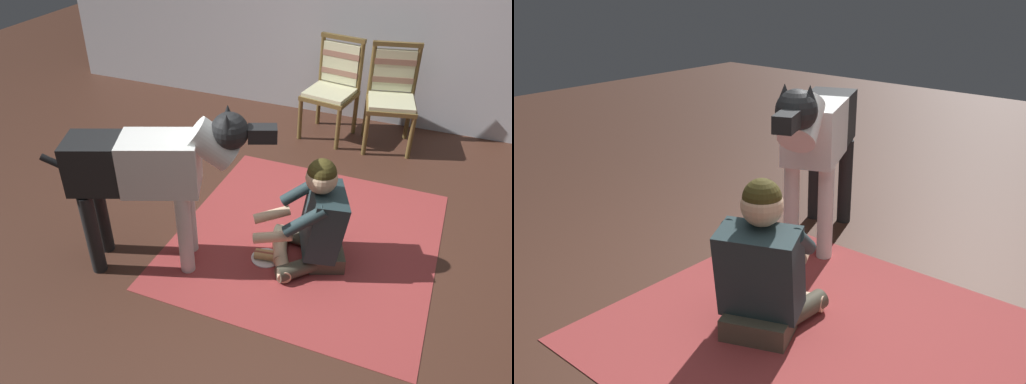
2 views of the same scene
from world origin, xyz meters
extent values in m
plane|color=#46281D|center=(0.00, 0.00, 0.00)|extent=(13.01, 13.01, 0.00)
cube|color=#9C3636|center=(-0.01, 0.34, 0.00)|extent=(1.88, 1.97, 0.01)
cylinder|color=brown|center=(-0.17, 1.80, 0.21)|extent=(0.04, 0.04, 0.42)
cylinder|color=brown|center=(-0.58, 1.88, 0.21)|extent=(0.04, 0.04, 0.42)
cylinder|color=brown|center=(-0.10, 2.21, 0.21)|extent=(0.04, 0.04, 0.42)
cylinder|color=brown|center=(-0.51, 2.29, 0.21)|extent=(0.04, 0.04, 0.42)
cube|color=brown|center=(-0.34, 2.04, 0.44)|extent=(0.53, 0.53, 0.04)
cube|color=beige|center=(-0.34, 2.04, 0.48)|extent=(0.49, 0.49, 0.04)
cylinder|color=brown|center=(-0.10, 2.21, 0.72)|extent=(0.04, 0.04, 0.52)
cylinder|color=brown|center=(-0.51, 2.29, 0.72)|extent=(0.04, 0.04, 0.52)
cube|color=brown|center=(-0.31, 2.25, 0.96)|extent=(0.46, 0.12, 0.04)
cube|color=beige|center=(-0.31, 2.25, 0.71)|extent=(0.38, 0.12, 0.40)
cube|color=#946754|center=(-0.31, 2.25, 0.80)|extent=(0.39, 0.12, 0.06)
cube|color=#946754|center=(-0.31, 2.25, 0.62)|extent=(0.39, 0.12, 0.06)
cylinder|color=brown|center=(0.50, 1.88, 0.21)|extent=(0.04, 0.04, 0.42)
cylinder|color=brown|center=(0.10, 1.80, 0.21)|extent=(0.04, 0.04, 0.42)
cylinder|color=brown|center=(0.42, 2.29, 0.21)|extent=(0.04, 0.04, 0.42)
cylinder|color=brown|center=(0.01, 2.20, 0.21)|extent=(0.04, 0.04, 0.42)
cube|color=brown|center=(0.26, 2.04, 0.44)|extent=(0.55, 0.55, 0.04)
cube|color=beige|center=(0.26, 2.04, 0.48)|extent=(0.50, 0.50, 0.04)
cylinder|color=brown|center=(0.42, 2.29, 0.72)|extent=(0.04, 0.04, 0.52)
cylinder|color=brown|center=(0.01, 2.20, 0.72)|extent=(0.04, 0.04, 0.52)
cube|color=brown|center=(0.21, 2.25, 0.96)|extent=(0.46, 0.14, 0.04)
cube|color=beige|center=(0.21, 2.25, 0.71)|extent=(0.38, 0.13, 0.40)
cube|color=#946754|center=(0.21, 2.25, 0.80)|extent=(0.39, 0.14, 0.06)
cube|color=#946754|center=(0.21, 2.25, 0.62)|extent=(0.39, 0.14, 0.06)
cube|color=#4F4A3B|center=(0.17, 0.17, 0.06)|extent=(0.35, 0.41, 0.12)
cylinder|color=#4F4A3B|center=(0.09, -0.04, 0.07)|extent=(0.35, 0.37, 0.11)
cylinder|color=beige|center=(-0.08, -0.03, 0.06)|extent=(0.24, 0.36, 0.09)
cylinder|color=#4F4A3B|center=(-0.03, 0.25, 0.07)|extent=(0.40, 0.13, 0.11)
cylinder|color=beige|center=(-0.14, 0.13, 0.06)|extent=(0.20, 0.37, 0.09)
cube|color=#25373B|center=(0.14, 0.16, 0.35)|extent=(0.41, 0.48, 0.48)
cylinder|color=#25373B|center=(0.08, -0.06, 0.47)|extent=(0.30, 0.18, 0.24)
cylinder|color=beige|center=(-0.13, -0.09, 0.30)|extent=(0.28, 0.13, 0.12)
cylinder|color=#25373B|center=(-0.06, 0.26, 0.47)|extent=(0.30, 0.18, 0.24)
cylinder|color=beige|center=(-0.22, 0.14, 0.30)|extent=(0.27, 0.20, 0.12)
sphere|color=beige|center=(0.11, 0.14, 0.68)|extent=(0.21, 0.21, 0.21)
sphere|color=#403816|center=(0.11, 0.14, 0.72)|extent=(0.19, 0.19, 0.19)
cylinder|color=white|center=(-0.76, -0.10, 0.31)|extent=(0.10, 0.10, 0.61)
cylinder|color=white|center=(-0.67, -0.30, 0.31)|extent=(0.10, 0.10, 0.61)
cylinder|color=black|center=(-1.33, -0.33, 0.31)|extent=(0.10, 0.10, 0.61)
cylinder|color=black|center=(-1.24, -0.53, 0.31)|extent=(0.10, 0.10, 0.61)
cube|color=white|center=(-0.83, -0.25, 0.79)|extent=(0.57, 0.48, 0.36)
cube|color=black|center=(-1.18, -0.39, 0.79)|extent=(0.50, 0.44, 0.34)
cylinder|color=white|center=(-0.52, -0.12, 0.93)|extent=(0.41, 0.34, 0.35)
sphere|color=black|center=(-0.43, -0.08, 1.02)|extent=(0.24, 0.24, 0.24)
cube|color=black|center=(-0.24, 0.00, 1.00)|extent=(0.21, 0.17, 0.09)
cone|color=black|center=(-0.46, -0.02, 1.11)|extent=(0.11, 0.11, 0.11)
cone|color=black|center=(-0.41, -0.15, 1.11)|extent=(0.11, 0.11, 0.11)
cylinder|color=black|center=(-1.39, -0.48, 0.75)|extent=(0.31, 0.16, 0.21)
cylinder|color=white|center=(-0.21, 0.01, 0.01)|extent=(0.21, 0.21, 0.01)
cylinder|color=tan|center=(-0.21, -0.01, 0.04)|extent=(0.16, 0.07, 0.05)
cylinder|color=tan|center=(-0.22, 0.03, 0.04)|extent=(0.16, 0.07, 0.05)
cylinder|color=#9C4A33|center=(-0.21, 0.01, 0.04)|extent=(0.17, 0.06, 0.04)
camera|label=1|loc=(0.77, -2.53, 2.38)|focal=35.08mm
camera|label=2|loc=(2.10, 1.89, 1.74)|focal=41.99mm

